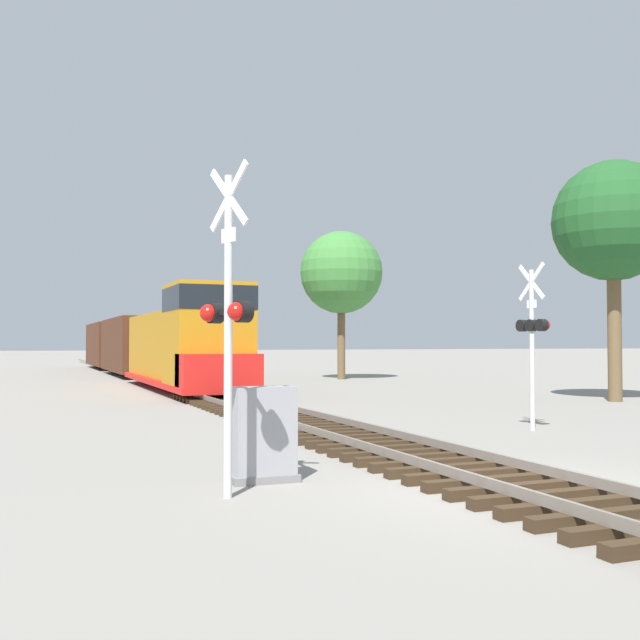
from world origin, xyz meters
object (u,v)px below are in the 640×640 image
freight_train (138,346)px  crossing_signal_far (533,331)px  tree_mid_background (341,273)px  relay_cabinet (264,435)px  tree_far_right (613,222)px  crossing_signal_near (227,316)px

freight_train → crossing_signal_far: freight_train is taller
tree_mid_background → relay_cabinet: bearing=-115.5°
relay_cabinet → crossing_signal_far: bearing=26.1°
freight_train → tree_far_right: tree_far_right is taller
relay_cabinet → freight_train: bearing=85.0°
crossing_signal_near → relay_cabinet: crossing_signal_near is taller
tree_far_right → relay_cabinet: bearing=-148.3°
freight_train → relay_cabinet: (-3.19, -36.21, -1.22)m
relay_cabinet → tree_far_right: size_ratio=0.17×
crossing_signal_near → relay_cabinet: size_ratio=3.17×
crossing_signal_near → freight_train: bearing=154.4°
freight_train → crossing_signal_near: crossing_signal_near is taller
freight_train → tree_mid_background: bearing=-32.2°
freight_train → tree_far_right: size_ratio=4.95×
relay_cabinet → tree_mid_background: (14.02, 29.39, 5.57)m
crossing_signal_far → tree_mid_background: tree_mid_background is taller
tree_far_right → freight_train: bearing=117.8°
tree_mid_background → freight_train: bearing=147.8°
crossing_signal_far → crossing_signal_near: bearing=114.9°
crossing_signal_near → tree_mid_background: size_ratio=0.54×
crossing_signal_far → tree_far_right: size_ratio=0.46×
crossing_signal_far → relay_cabinet: bearing=112.1°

